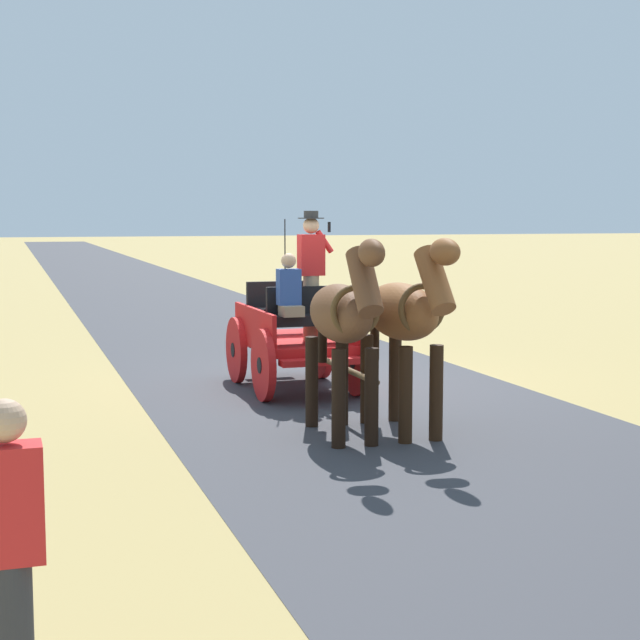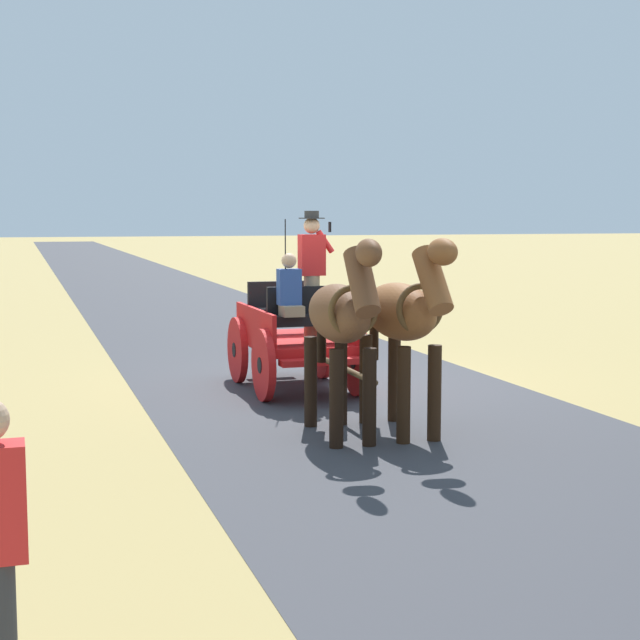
# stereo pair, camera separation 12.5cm
# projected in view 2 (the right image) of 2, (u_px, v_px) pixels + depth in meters

# --- Properties ---
(ground_plane) EXTENTS (200.00, 200.00, 0.00)m
(ground_plane) POSITION_uv_depth(u_px,v_px,m) (320.00, 384.00, 14.22)
(ground_plane) COLOR tan
(road_surface) EXTENTS (5.35, 160.00, 0.01)m
(road_surface) POSITION_uv_depth(u_px,v_px,m) (320.00, 383.00, 14.22)
(road_surface) COLOR #38383D
(road_surface) RESTS_ON ground
(horse_drawn_carriage) EXTENTS (1.43, 4.50, 2.50)m
(horse_drawn_carriage) POSITION_uv_depth(u_px,v_px,m) (297.00, 332.00, 13.65)
(horse_drawn_carriage) COLOR red
(horse_drawn_carriage) RESTS_ON ground
(horse_near_side) EXTENTS (0.61, 2.13, 2.21)m
(horse_near_side) POSITION_uv_depth(u_px,v_px,m) (403.00, 316.00, 10.83)
(horse_near_side) COLOR brown
(horse_near_side) RESTS_ON ground
(horse_off_side) EXTENTS (0.62, 2.13, 2.21)m
(horse_off_side) POSITION_uv_depth(u_px,v_px,m) (342.00, 318.00, 10.62)
(horse_off_side) COLOR brown
(horse_off_side) RESTS_ON ground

